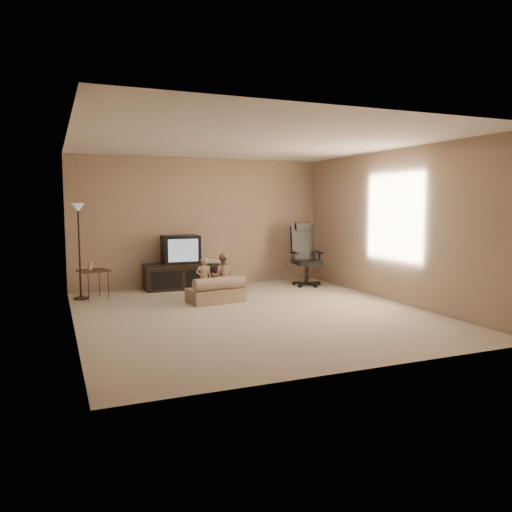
{
  "coord_description": "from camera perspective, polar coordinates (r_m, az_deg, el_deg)",
  "views": [
    {
      "loc": [
        -2.73,
        -6.72,
        1.62
      ],
      "look_at": [
        0.29,
        0.6,
        0.78
      ],
      "focal_mm": 35.0,
      "sensor_mm": 36.0,
      "label": 1
    }
  ],
  "objects": [
    {
      "name": "office_chair",
      "position": [
        9.91,
        5.66,
        -0.8
      ],
      "size": [
        0.62,
        0.65,
        1.25
      ],
      "rotation": [
        0.0,
        0.0,
        -0.09
      ],
      "color": "black",
      "rests_on": "floor"
    },
    {
      "name": "room_shell",
      "position": [
        7.26,
        -0.29,
        5.24
      ],
      "size": [
        5.5,
        5.5,
        5.5
      ],
      "color": "silver",
      "rests_on": "floor"
    },
    {
      "name": "child_sofa",
      "position": [
        8.21,
        -4.52,
        -4.1
      ],
      "size": [
        0.95,
        0.61,
        0.44
      ],
      "rotation": [
        0.0,
        0.0,
        0.13
      ],
      "color": "tan",
      "rests_on": "floor"
    },
    {
      "name": "toddler_right",
      "position": [
        8.42,
        -3.83,
        -2.34
      ],
      "size": [
        0.43,
        0.32,
        0.79
      ],
      "primitive_type": "imported",
      "rotation": [
        0.0,
        0.0,
        2.83
      ],
      "color": "tan",
      "rests_on": "floor"
    },
    {
      "name": "floor_lamp",
      "position": [
        8.88,
        -19.61,
        2.87
      ],
      "size": [
        0.25,
        0.25,
        1.62
      ],
      "color": "black",
      "rests_on": "floor"
    },
    {
      "name": "toddler_left",
      "position": [
        8.37,
        -5.97,
        -2.61
      ],
      "size": [
        0.3,
        0.25,
        0.73
      ],
      "primitive_type": "imported",
      "rotation": [
        0.0,
        0.0,
        2.92
      ],
      "color": "tan",
      "rests_on": "floor"
    },
    {
      "name": "tv_stand",
      "position": [
        9.56,
        -8.54,
        -1.22
      ],
      "size": [
        1.44,
        0.57,
        1.02
      ],
      "rotation": [
        0.0,
        0.0,
        -0.03
      ],
      "color": "black",
      "rests_on": "floor"
    },
    {
      "name": "side_table",
      "position": [
        8.95,
        -18.1,
        -1.63
      ],
      "size": [
        0.56,
        0.56,
        0.66
      ],
      "rotation": [
        0.0,
        0.0,
        0.34
      ],
      "color": "brown",
      "rests_on": "floor"
    },
    {
      "name": "floor",
      "position": [
        7.43,
        -0.28,
        -6.55
      ],
      "size": [
        5.5,
        5.5,
        0.0
      ],
      "primitive_type": "plane",
      "color": "#BAA993",
      "rests_on": "ground"
    }
  ]
}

